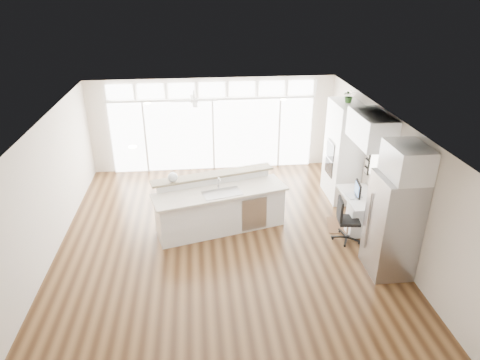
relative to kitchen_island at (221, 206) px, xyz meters
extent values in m
cube|color=#3B2412|center=(0.01, -0.48, -0.60)|extent=(7.00, 8.00, 0.02)
cube|color=silver|center=(0.01, -0.48, 2.11)|extent=(7.00, 8.00, 0.02)
cube|color=beige|center=(0.01, 3.52, 0.76)|extent=(7.00, 0.04, 2.70)
cube|color=beige|center=(0.01, -4.48, 0.76)|extent=(7.00, 0.04, 2.70)
cube|color=beige|center=(-3.49, -0.48, 0.76)|extent=(0.04, 8.00, 2.70)
cube|color=beige|center=(3.51, -0.48, 0.76)|extent=(0.04, 8.00, 2.70)
cube|color=white|center=(0.01, 3.46, 0.46)|extent=(5.80, 0.06, 2.08)
cube|color=white|center=(0.01, 3.46, 1.79)|extent=(5.90, 0.06, 0.40)
cube|color=white|center=(3.47, -0.18, 0.96)|extent=(0.04, 0.85, 0.85)
cube|color=silver|center=(-0.49, 2.32, 1.89)|extent=(1.16, 1.16, 0.32)
cube|color=white|center=(0.01, -0.28, 2.09)|extent=(3.40, 3.00, 0.02)
cube|color=white|center=(3.18, 1.32, 0.66)|extent=(0.64, 1.20, 2.50)
cube|color=white|center=(3.14, -0.18, -0.21)|extent=(0.72, 1.30, 0.76)
cube|color=white|center=(3.18, -0.18, 1.76)|extent=(0.64, 1.30, 0.64)
cube|color=#A2A3A7|center=(3.12, -1.83, 0.41)|extent=(0.76, 0.90, 2.00)
cube|color=white|center=(3.18, -1.83, 1.71)|extent=(0.64, 0.90, 0.60)
cube|color=black|center=(3.47, 0.44, 0.81)|extent=(0.06, 0.22, 0.80)
cube|color=white|center=(0.00, 0.00, 0.00)|extent=(3.15, 1.84, 1.18)
cube|color=#331D10|center=(2.96, -0.22, -0.58)|extent=(1.13, 0.92, 0.01)
cube|color=black|center=(2.70, -0.75, -0.09)|extent=(0.57, 0.54, 1.00)
sphere|color=white|center=(-1.02, 0.14, 0.70)|extent=(0.25, 0.25, 0.21)
cube|color=black|center=(3.06, -0.18, 0.35)|extent=(0.13, 0.44, 0.36)
cube|color=silver|center=(2.89, -0.18, 0.18)|extent=(0.14, 0.30, 0.01)
imported|color=#2A5223|center=(3.18, 1.32, 2.04)|extent=(0.29, 0.32, 0.25)
camera|label=1|loc=(-0.44, -8.37, 4.62)|focal=32.00mm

